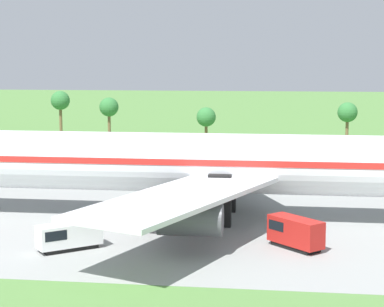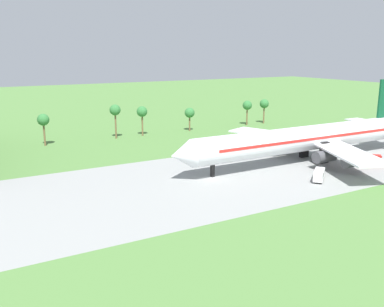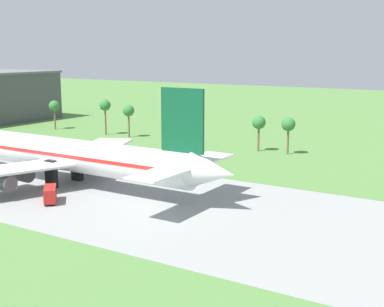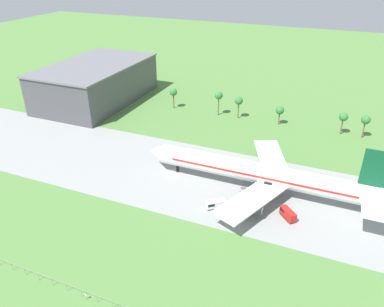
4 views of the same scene
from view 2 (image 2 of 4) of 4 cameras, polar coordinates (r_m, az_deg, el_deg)
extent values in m
plane|color=#517F3D|center=(96.71, 2.47, -3.40)|extent=(600.00, 600.00, 0.00)
cube|color=gray|center=(96.71, 2.47, -3.39)|extent=(320.00, 44.00, 0.02)
cylinder|color=white|center=(114.16, 14.87, 1.94)|extent=(67.37, 6.47, 6.47)
cone|color=white|center=(92.86, -1.39, -0.18)|extent=(5.17, 6.34, 6.34)
cube|color=red|center=(114.07, 14.89, 2.18)|extent=(57.27, 6.60, 0.65)
cube|color=white|center=(106.38, 20.01, 0.13)|extent=(17.52, 27.21, 0.44)
cube|color=white|center=(124.28, 10.95, 2.53)|extent=(17.52, 27.21, 0.44)
cylinder|color=#4C4C51|center=(108.88, 17.27, -0.37)|extent=(5.82, 2.91, 2.91)
cylinder|color=#4C4C51|center=(106.69, 20.75, -0.92)|extent=(5.82, 2.91, 2.91)
cylinder|color=#4C4C51|center=(119.68, 11.89, 1.16)|extent=(5.82, 2.91, 2.91)
cylinder|color=#4C4C51|center=(126.13, 10.85, 1.84)|extent=(5.82, 2.91, 2.91)
cube|color=black|center=(97.60, 2.75, -1.57)|extent=(0.70, 0.90, 5.48)
cube|color=black|center=(114.81, 17.21, 0.12)|extent=(2.40, 1.20, 5.48)
cube|color=black|center=(119.64, 14.75, 0.81)|extent=(2.40, 1.20, 5.48)
cube|color=black|center=(116.37, 22.46, -1.42)|extent=(4.59, 4.66, 0.40)
cube|color=#B21E19|center=(116.03, 22.52, -0.74)|extent=(5.31, 5.40, 2.46)
cube|color=black|center=(115.78, 21.79, -0.51)|extent=(2.82, 2.82, 0.90)
cube|color=black|center=(99.25, 16.53, -3.40)|extent=(5.01, 4.52, 0.40)
cube|color=white|center=(98.91, 16.57, -2.71)|extent=(5.82, 5.22, 2.07)
cube|color=black|center=(97.28, 16.50, -2.78)|extent=(2.87, 2.87, 0.90)
cylinder|color=brown|center=(168.16, 7.34, 4.99)|extent=(0.56, 0.56, 7.17)
sphere|color=#337538|center=(167.60, 7.39, 6.40)|extent=(3.60, 3.60, 3.60)
cylinder|color=brown|center=(137.15, -19.09, 2.50)|extent=(0.56, 0.56, 7.43)
sphere|color=#337538|center=(136.45, -19.23, 4.28)|extent=(3.60, 3.60, 3.60)
cylinder|color=brown|center=(146.22, -6.64, 3.85)|extent=(0.56, 0.56, 7.71)
sphere|color=#337538|center=(145.55, -6.69, 5.58)|extent=(3.60, 3.60, 3.60)
cylinder|color=brown|center=(154.36, -0.32, 4.13)|extent=(0.56, 0.56, 6.03)
sphere|color=#337538|center=(153.82, -0.32, 5.46)|extent=(3.60, 3.60, 3.60)
cylinder|color=brown|center=(142.76, -10.14, 3.73)|extent=(0.56, 0.56, 8.87)
sphere|color=#337538|center=(142.01, -10.22, 5.74)|extent=(3.60, 3.60, 3.60)
cylinder|color=brown|center=(173.24, 9.56, 5.18)|extent=(0.56, 0.56, 7.28)
sphere|color=#337538|center=(172.69, 9.61, 6.57)|extent=(3.60, 3.60, 3.60)
camera|label=1|loc=(89.46, 56.25, 0.62)|focal=65.00mm
camera|label=3|loc=(159.78, 59.43, 6.40)|focal=50.00mm
camera|label=4|loc=(107.06, 77.53, 24.77)|focal=35.00mm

